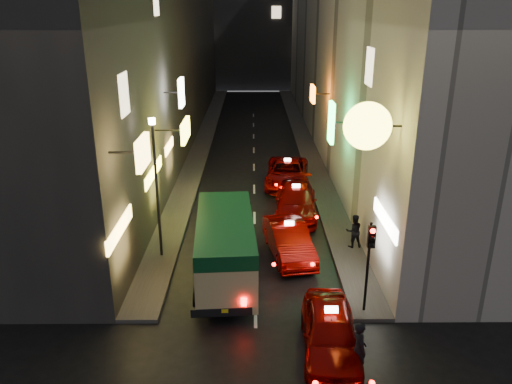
{
  "coord_description": "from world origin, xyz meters",
  "views": [
    {
      "loc": [
        -0.09,
        -7.09,
        10.61
      ],
      "look_at": [
        0.05,
        13.0,
        3.16
      ],
      "focal_mm": 35.0,
      "sensor_mm": 36.0,
      "label": 1
    }
  ],
  "objects_px": {
    "minibus": "(225,242)",
    "pedestrian_crossing": "(359,345)",
    "traffic_light": "(370,249)",
    "lamp_post": "(156,180)",
    "taxi_near": "(330,329)"
  },
  "relations": [
    {
      "from": "minibus",
      "to": "pedestrian_crossing",
      "type": "distance_m",
      "value": 7.15
    },
    {
      "from": "minibus",
      "to": "traffic_light",
      "type": "height_order",
      "value": "traffic_light"
    },
    {
      "from": "pedestrian_crossing",
      "to": "lamp_post",
      "type": "relative_size",
      "value": 0.34
    },
    {
      "from": "taxi_near",
      "to": "traffic_light",
      "type": "relative_size",
      "value": 1.62
    },
    {
      "from": "taxi_near",
      "to": "traffic_light",
      "type": "distance_m",
      "value": 3.16
    },
    {
      "from": "pedestrian_crossing",
      "to": "minibus",
      "type": "bearing_deg",
      "value": 26.29
    },
    {
      "from": "minibus",
      "to": "lamp_post",
      "type": "relative_size",
      "value": 1.04
    },
    {
      "from": "minibus",
      "to": "taxi_near",
      "type": "height_order",
      "value": "minibus"
    },
    {
      "from": "minibus",
      "to": "lamp_post",
      "type": "xyz_separation_m",
      "value": [
        -3.0,
        1.97,
        1.99
      ]
    },
    {
      "from": "taxi_near",
      "to": "traffic_light",
      "type": "height_order",
      "value": "traffic_light"
    },
    {
      "from": "taxi_near",
      "to": "lamp_post",
      "type": "distance_m",
      "value": 9.74
    },
    {
      "from": "pedestrian_crossing",
      "to": "taxi_near",
      "type": "bearing_deg",
      "value": 22.92
    },
    {
      "from": "traffic_light",
      "to": "lamp_post",
      "type": "distance_m",
      "value": 9.42
    },
    {
      "from": "traffic_light",
      "to": "taxi_near",
      "type": "bearing_deg",
      "value": -128.04
    },
    {
      "from": "lamp_post",
      "to": "traffic_light",
      "type": "bearing_deg",
      "value": -28.91
    }
  ]
}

